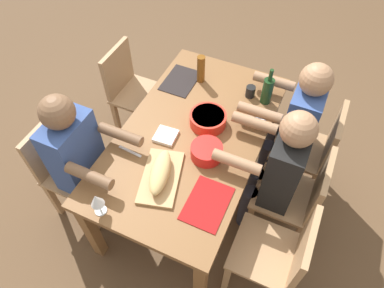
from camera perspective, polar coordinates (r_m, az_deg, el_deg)
ground_plane at (r=2.95m, az=0.00°, el=-7.61°), size 8.00×8.00×0.00m
dining_table at (r=2.41m, az=0.00°, el=0.31°), size 1.61×0.92×0.74m
chair_near_left at (r=3.08m, az=-9.95°, el=8.97°), size 0.40×0.40×0.85m
chair_far_center at (r=2.47m, az=16.86°, el=-8.03°), size 0.40×0.40×0.85m
diner_far_center at (r=2.29m, az=13.73°, el=-3.81°), size 0.41×0.53×1.20m
chair_far_left at (r=2.74m, az=19.03°, el=-0.61°), size 0.40×0.40×0.85m
diner_far_left at (r=2.58m, az=16.40°, el=3.64°), size 0.41×0.53×1.20m
chair_far_right at (r=2.26m, az=14.10°, el=-17.05°), size 0.40×0.40×0.85m
chair_near_right at (r=2.65m, az=-19.72°, el=-3.29°), size 0.40×0.40×0.85m
diner_near_right at (r=2.39m, az=-17.70°, el=-1.89°), size 0.41×0.53×1.20m
serving_bowl_fruit at (r=2.19m, az=2.40°, el=-1.14°), size 0.20×0.20×0.09m
serving_bowl_greens at (r=2.37m, az=2.63°, el=4.15°), size 0.25×0.25×0.09m
cutting_board at (r=2.13m, az=-5.09°, el=-5.40°), size 0.44×0.32×0.02m
bread_loaf at (r=2.09m, az=-5.20°, el=-4.57°), size 0.34×0.19×0.09m
wine_bottle at (r=2.53m, az=12.20°, el=8.56°), size 0.08×0.08×0.29m
beer_bottle at (r=2.65m, az=1.47°, el=12.12°), size 0.06×0.06×0.22m
wine_glass at (r=1.99m, az=-15.28°, el=-8.91°), size 0.08×0.08×0.17m
placemat_near_left at (r=2.71m, az=-1.88°, el=10.29°), size 0.32×0.23×0.01m
cup_far_left at (r=2.60m, az=9.50°, el=8.44°), size 0.07×0.07×0.09m
fork_far_left at (r=2.47m, az=9.29°, el=4.41°), size 0.02×0.17×0.01m
placemat_far_right at (r=2.04m, az=2.49°, el=-9.66°), size 0.32×0.23×0.01m
fork_near_right at (r=2.28m, az=-10.05°, el=-1.20°), size 0.03×0.17×0.01m
carving_knife at (r=2.46m, az=9.44°, el=4.13°), size 0.10×0.22×0.01m
napkin_stack at (r=2.32m, az=-4.31°, el=1.34°), size 0.15×0.15×0.02m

